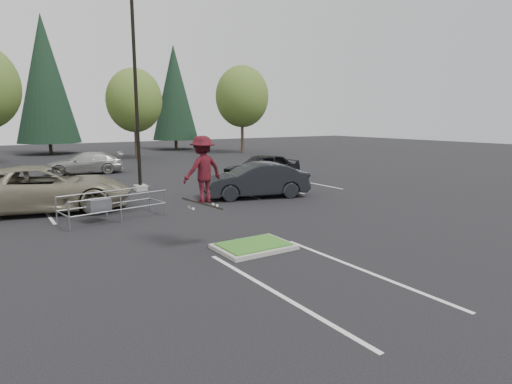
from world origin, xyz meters
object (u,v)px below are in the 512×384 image
skateboarder (203,170)px  car_r_black (262,167)px  cart_corral (102,204)px  decid_c (134,102)px  car_far_silver (86,163)px  car_l_tan (43,189)px  decid_d (242,99)px  conif_b (45,79)px  car_r_charc (255,180)px  light_pole (136,104)px  conif_c (174,93)px

skateboarder → car_r_black: (9.20, 10.62, -1.51)m
cart_corral → decid_c: bearing=60.3°
car_far_silver → skateboarder: bearing=8.8°
car_l_tan → car_r_black: 12.72m
decid_c → cart_corral: 25.97m
decid_d → car_far_silver: 21.23m
skateboarder → car_l_tan: skateboarder is taller
skateboarder → car_r_black: size_ratio=0.46×
cart_corral → car_l_tan: bearing=106.4°
conif_b → car_r_charc: 34.53m
decid_d → car_l_tan: size_ratio=1.38×
decid_c → conif_b: size_ratio=0.58×
car_l_tan → car_far_silver: bearing=-4.6°
cart_corral → car_r_charc: bearing=-0.7°
light_pole → decid_c: (5.49, 17.83, 0.69)m
conif_c → skateboarder: (-15.20, -38.62, -4.50)m
cart_corral → skateboarder: (1.72, -4.99, 1.68)m
conif_b → car_r_charc: (4.60, -33.50, -7.01)m
cart_corral → car_far_silver: bearing=71.3°
decid_d → conif_c: conif_c is taller
car_r_black → skateboarder: bearing=-39.0°
conif_b → car_r_black: bearing=-74.6°
light_pole → car_far_silver: bearing=95.7°
car_far_silver → conif_b: bearing=-170.1°
car_far_silver → car_l_tan: bearing=-7.9°
decid_d → car_r_charc: 27.38m
conif_c → conif_b: bearing=175.9°
car_r_charc → car_r_black: (3.40, 4.50, -0.00)m
decid_c → car_r_charc: 23.30m
skateboarder → car_l_tan: bearing=-77.8°
decid_d → skateboarder: 35.33m
light_pole → decid_c: size_ratio=1.21×
skateboarder → car_far_silver: bearing=-101.8°
conif_b → light_pole: bearing=-89.0°
skateboarder → car_far_silver: (0.80, 20.18, -1.61)m
light_pole → conif_b: conif_b is taller
conif_c → car_l_tan: bearing=-121.4°
car_r_black → car_far_silver: size_ratio=0.96×
skateboarder → car_l_tan: (-3.30, 8.27, -1.40)m
light_pole → decid_d: bearing=46.3°
conif_c → car_r_black: bearing=-102.1°
cart_corral → car_r_black: 12.29m
car_r_black → light_pole: bearing=-91.9°
decid_d → car_l_tan: decid_d is taller
light_pole → car_far_silver: (-0.90, 9.06, -3.82)m
cart_corral → skateboarder: 5.54m
cart_corral → car_r_charc: car_r_charc is taller
decid_d → cart_corral: (-20.91, -24.46, -5.24)m
car_r_charc → light_pole: bearing=-124.8°
decid_c → car_r_black: bearing=-83.7°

